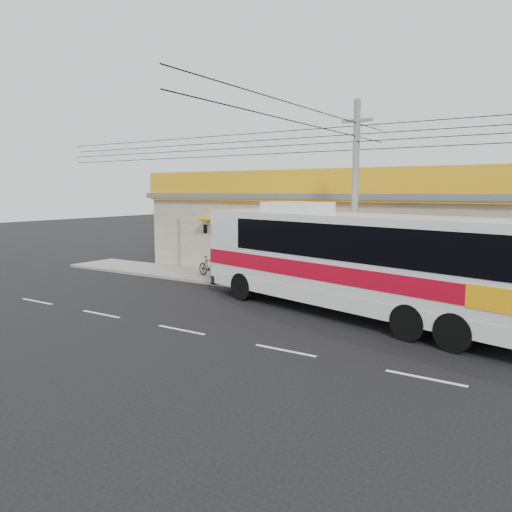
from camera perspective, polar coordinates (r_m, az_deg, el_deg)
The scene contains 8 objects.
ground at distance 18.95m, azimuth -3.50°, elevation -6.70°, with size 120.00×120.00×0.00m, color black.
sidewalk at distance 23.92m, azimuth 5.05°, elevation -3.55°, with size 30.00×3.20×0.15m, color slate.
lane_markings at distance 17.07m, azimuth -8.53°, elevation -8.37°, with size 50.00×0.12×0.01m, color silver, non-canonical shape.
storefront_building at distance 28.60m, azimuth 10.28°, elevation 2.67°, with size 22.60×9.20×5.70m.
coach_bus at distance 18.61m, azimuth 11.47°, elevation -0.08°, with size 13.86×6.27×4.19m.
motorbike_red at distance 26.89m, azimuth -1.51°, elevation -0.98°, with size 0.71×2.04×1.07m, color maroon.
motorbike_dark at distance 26.36m, azimuth -5.35°, elevation -1.20°, with size 0.49×1.74×1.05m, color black.
utility_pole at distance 20.54m, azimuth 11.42°, elevation 13.24°, with size 34.00×14.00×8.18m.
Camera 1 is at (10.90, -14.79, 4.64)m, focal length 35.00 mm.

